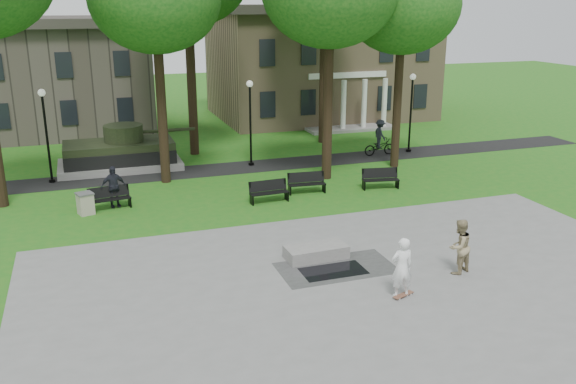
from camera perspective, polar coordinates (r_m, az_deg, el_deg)
name	(u,v)px	position (r m, az deg, el deg)	size (l,w,h in m)	color
ground	(326,245)	(23.09, 3.59, -4.97)	(120.00, 120.00, 0.00)	#1B6217
plaza	(389,304)	(19.00, 9.43, -10.31)	(22.00, 16.00, 0.02)	gray
footpath	(244,167)	(33.91, -4.14, 2.34)	(44.00, 2.60, 0.01)	black
building_right	(319,61)	(49.42, 2.94, 12.18)	(17.00, 12.00, 8.60)	#9E8460
building_left	(36,80)	(46.57, -22.48, 9.68)	(15.00, 10.00, 7.20)	#4C443D
tree_3	(403,5)	(33.43, 10.68, 16.78)	(6.00, 6.00, 11.19)	black
lamp_left	(46,128)	(32.60, -21.71, 5.57)	(0.36, 0.36, 4.73)	black
lamp_mid	(250,116)	(33.72, -3.55, 7.11)	(0.36, 0.36, 4.73)	black
lamp_right	(411,106)	(37.58, 11.45, 7.86)	(0.36, 0.36, 4.73)	black
tank_monument	(120,153)	(34.67, -15.43, 3.53)	(7.45, 3.40, 2.40)	gray
puddle	(333,271)	(20.92, 4.26, -7.38)	(2.20, 1.20, 0.00)	black
concrete_block	(316,252)	(21.83, 2.65, -5.62)	(2.20, 1.00, 0.45)	gray
skateboard	(403,295)	(19.49, 10.74, -9.49)	(0.78, 0.20, 0.07)	brown
skateboarder	(402,267)	(19.11, 10.60, -6.95)	(0.71, 0.46, 1.94)	white
friend_watching	(459,246)	(21.17, 15.72, -4.93)	(0.92, 0.72, 1.89)	#9C8B64
pedestrian_walker	(113,187)	(28.06, -16.03, 0.48)	(1.10, 0.46, 1.88)	#20212B
cyclist	(380,141)	(36.77, 8.58, 4.77)	(1.95, 1.10, 2.15)	black
park_bench_0	(110,197)	(28.00, -16.35, -0.48)	(1.85, 0.78, 1.00)	black
park_bench_1	(269,191)	(27.81, -1.82, 0.11)	(1.82, 0.61, 1.00)	black
park_bench_2	(306,182)	(29.14, 1.72, 0.91)	(1.83, 0.69, 1.00)	black
park_bench_3	(380,178)	(30.18, 8.60, 1.30)	(1.85, 0.83, 1.00)	black
trash_bin	(85,203)	(27.60, -18.43, -1.01)	(0.83, 0.83, 0.96)	#A29D85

